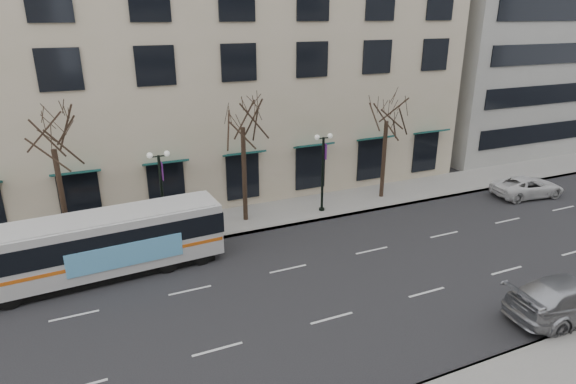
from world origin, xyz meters
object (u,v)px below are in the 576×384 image
tree_far_left (50,131)px  lamp_post_right (323,169)px  tree_far_mid (242,111)px  lamp_post_left (162,191)px  white_pickup (528,187)px  tree_far_right (388,107)px  silver_car (572,298)px  city_bus (102,243)px

tree_far_left → lamp_post_right: tree_far_left is taller
tree_far_left → tree_far_mid: 10.00m
lamp_post_left → white_pickup: 24.96m
lamp_post_left → tree_far_right: bearing=2.3°
tree_far_mid → silver_car: bearing=-58.0°
lamp_post_left → lamp_post_right: (10.00, 0.00, 0.00)m
tree_far_right → silver_car: size_ratio=1.34×
lamp_post_right → city_bus: 13.79m
tree_far_right → silver_car: bearing=-92.4°
silver_car → lamp_post_left: bearing=49.5°
white_pickup → lamp_post_right: bearing=84.5°
tree_far_mid → tree_far_right: tree_far_mid is taller
lamp_post_left → silver_car: bearing=-45.1°
tree_far_right → tree_far_left: bearing=180.0°
lamp_post_left → silver_car: size_ratio=0.87×
lamp_post_left → city_bus: lamp_post_left is taller
lamp_post_left → lamp_post_right: same height
lamp_post_right → city_bus: bearing=-168.2°
tree_far_right → white_pickup: size_ratio=1.59×
lamp_post_right → white_pickup: (14.65, -3.21, -2.24)m
silver_car → tree_far_left: bearing=56.9°
lamp_post_right → silver_car: 15.19m
lamp_post_left → white_pickup: size_ratio=1.02×
tree_far_right → lamp_post_left: bearing=-177.7°
tree_far_mid → lamp_post_left: (-4.99, -0.60, -3.96)m
city_bus → silver_car: (17.82, -11.58, -0.85)m
lamp_post_right → silver_car: lamp_post_right is taller
tree_far_mid → lamp_post_right: (5.01, -0.60, -3.96)m
city_bus → silver_car: city_bus is taller
tree_far_mid → lamp_post_left: tree_far_mid is taller
tree_far_left → white_pickup: 30.50m
tree_far_mid → silver_car: 18.69m
lamp_post_right → silver_car: bearing=-73.1°
lamp_post_right → white_pickup: bearing=-12.3°
lamp_post_right → city_bus: (-13.45, -2.82, -1.22)m
tree_far_mid → white_pickup: size_ratio=1.68×
tree_far_left → white_pickup: size_ratio=1.64×
city_bus → lamp_post_right: bearing=8.4°
lamp_post_left → white_pickup: lamp_post_left is taller
city_bus → tree_far_right: bearing=7.0°
tree_far_right → lamp_post_right: tree_far_right is taller
lamp_post_left → tree_far_left: bearing=173.2°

